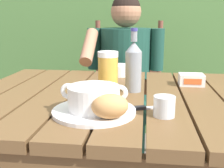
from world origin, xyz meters
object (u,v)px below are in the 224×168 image
bread_roll (110,106)px  chair_near_diner (127,97)px  soup_bowl (94,97)px  water_glass_small (164,106)px  table_knife (145,108)px  diner_bowl (120,70)px  butter_tub (191,80)px  serving_plate (94,111)px  beer_glass (108,73)px  person_eating (124,74)px  beer_bottle (133,66)px

bread_roll → chair_near_diner: bearing=91.7°
soup_bowl → bread_roll: bearing=-49.4°
soup_bowl → water_glass_small: (0.21, -0.00, -0.02)m
table_knife → bread_roll: bearing=-127.6°
soup_bowl → diner_bowl: 0.59m
diner_bowl → butter_tub: bearing=-28.0°
soup_bowl → table_knife: soup_bowl is taller
serving_plate → butter_tub: size_ratio=2.48×
beer_glass → water_glass_small: (0.20, -0.24, -0.05)m
person_eating → bread_roll: bearing=-87.8°
soup_bowl → butter_tub: 0.54m
water_glass_small → butter_tub: size_ratio=0.62×
chair_near_diner → water_glass_small: size_ratio=15.97×
beer_bottle → butter_tub: (0.25, 0.13, -0.08)m
person_eating → soup_bowl: size_ratio=5.74×
serving_plate → water_glass_small: 0.22m
person_eating → bread_roll: (0.04, -0.99, 0.11)m
chair_near_diner → beer_bottle: chair_near_diner is taller
person_eating → bread_roll: 1.00m
water_glass_small → butter_tub: bearing=71.0°
bread_roll → beer_glass: (-0.05, 0.30, 0.04)m
bread_roll → beer_glass: size_ratio=0.75×
person_eating → water_glass_small: (0.19, -0.92, 0.10)m
beer_glass → table_knife: (0.15, -0.18, -0.08)m
soup_bowl → diner_bowl: soup_bowl is taller
serving_plate → bread_roll: bearing=-49.4°
diner_bowl → beer_bottle: bearing=-74.9°
chair_near_diner → water_glass_small: (0.19, -1.12, 0.31)m
serving_plate → diner_bowl: bearing=87.7°
serving_plate → beer_glass: 0.25m
table_knife → butter_tub: bearing=60.4°
water_glass_small → person_eating: bearing=101.9°
soup_bowl → beer_glass: beer_glass is taller
soup_bowl → butter_tub: soup_bowl is taller
water_glass_small → beer_glass: bearing=130.5°
table_knife → serving_plate: bearing=-159.9°
chair_near_diner → table_knife: chair_near_diner is taller
butter_tub → soup_bowl: bearing=-131.1°
serving_plate → soup_bowl: 0.05m
chair_near_diner → diner_bowl: chair_near_diner is taller
bread_roll → table_knife: bread_roll is taller
chair_near_diner → person_eating: size_ratio=0.86×
serving_plate → beer_bottle: 0.31m
chair_near_diner → soup_bowl: bearing=-91.2°
person_eating → bread_roll: size_ratio=9.81×
butter_tub → beer_glass: bearing=-153.3°
bread_roll → water_glass_small: 0.17m
person_eating → table_knife: (0.14, -0.86, 0.07)m
water_glass_small → butter_tub: water_glass_small is taller
chair_near_diner → soup_bowl: size_ratio=4.96×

